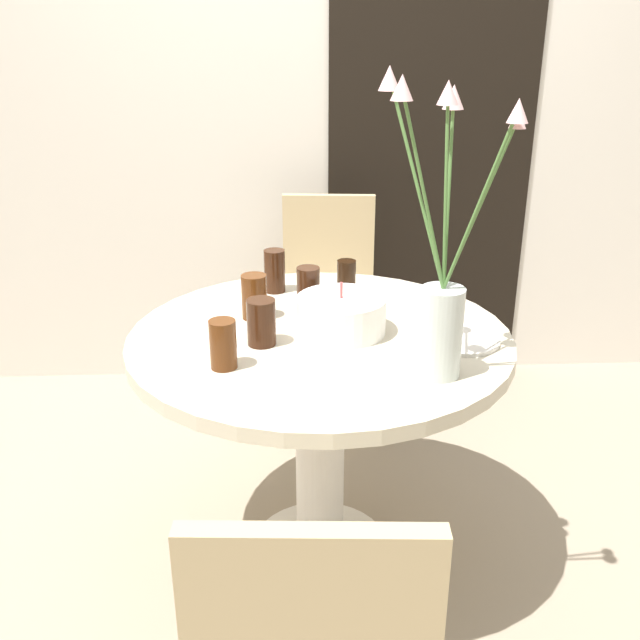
{
  "coord_description": "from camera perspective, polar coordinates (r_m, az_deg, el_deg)",
  "views": [
    {
      "loc": [
        -0.1,
        -1.83,
        1.55
      ],
      "look_at": [
        0.0,
        0.0,
        0.8
      ],
      "focal_mm": 40.0,
      "sensor_mm": 36.0,
      "label": 1
    }
  ],
  "objects": [
    {
      "name": "ground_plane",
      "position": [
        2.4,
        0.0,
        -18.0
      ],
      "size": [
        16.0,
        16.0,
        0.0
      ],
      "primitive_type": "plane",
      "color": "gray"
    },
    {
      "name": "wall_back",
      "position": [
        3.18,
        -1.31,
        17.71
      ],
      "size": [
        8.0,
        0.05,
        2.6
      ],
      "color": "silver",
      "rests_on": "ground_plane"
    },
    {
      "name": "doorway_panel",
      "position": [
        3.25,
        8.82,
        12.67
      ],
      "size": [
        0.9,
        0.01,
        2.05
      ],
      "color": "black",
      "rests_on": "ground_plane"
    },
    {
      "name": "dining_table",
      "position": [
        2.07,
        0.0,
        -5.2
      ],
      "size": [
        1.07,
        1.07,
        0.76
      ],
      "color": "beige",
      "rests_on": "ground_plane"
    },
    {
      "name": "chair_near_front",
      "position": [
        2.96,
        0.63,
        1.99
      ],
      "size": [
        0.43,
        0.43,
        0.93
      ],
      "rotation": [
        0.0,
        0.0,
        -0.09
      ],
      "color": "beige",
      "rests_on": "ground_plane"
    },
    {
      "name": "birthday_cake",
      "position": [
        1.98,
        1.69,
        0.4
      ],
      "size": [
        0.25,
        0.25,
        0.15
      ],
      "color": "white",
      "rests_on": "dining_table"
    },
    {
      "name": "flower_vase",
      "position": [
        1.7,
        9.68,
        3.01
      ],
      "size": [
        0.29,
        0.25,
        0.72
      ],
      "color": "silver",
      "rests_on": "dining_table"
    },
    {
      "name": "side_plate",
      "position": [
        1.98,
        11.09,
        -1.51
      ],
      "size": [
        0.22,
        0.22,
        0.01
      ],
      "color": "silver",
      "rests_on": "dining_table"
    },
    {
      "name": "drink_glass_0",
      "position": [
        1.91,
        -4.72,
        -0.18
      ],
      "size": [
        0.08,
        0.08,
        0.13
      ],
      "color": "#33190C",
      "rests_on": "dining_table"
    },
    {
      "name": "drink_glass_1",
      "position": [
        2.13,
        -0.95,
        2.45
      ],
      "size": [
        0.07,
        0.07,
        0.14
      ],
      "color": "#33190C",
      "rests_on": "dining_table"
    },
    {
      "name": "drink_glass_2",
      "position": [
        2.3,
        -3.65,
        3.94
      ],
      "size": [
        0.07,
        0.07,
        0.14
      ],
      "color": "#33190C",
      "rests_on": "dining_table"
    },
    {
      "name": "drink_glass_3",
      "position": [
        1.79,
        -7.76,
        -1.94
      ],
      "size": [
        0.07,
        0.07,
        0.13
      ],
      "color": "#51280F",
      "rests_on": "dining_table"
    },
    {
      "name": "drink_glass_4",
      "position": [
        2.3,
        2.12,
        3.54
      ],
      "size": [
        0.06,
        0.06,
        0.1
      ],
      "color": "black",
      "rests_on": "dining_table"
    },
    {
      "name": "drink_glass_5",
      "position": [
        2.09,
        -5.28,
        1.87
      ],
      "size": [
        0.07,
        0.07,
        0.13
      ],
      "color": "#51280F",
      "rests_on": "dining_table"
    }
  ]
}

